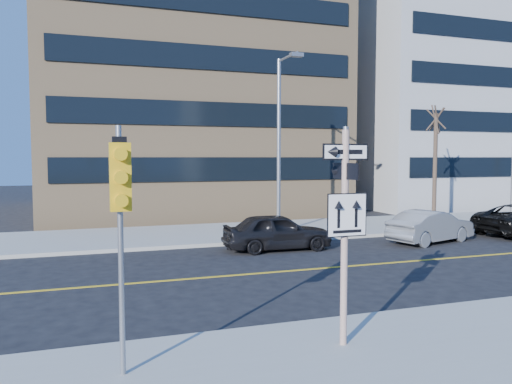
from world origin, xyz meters
name	(u,v)px	position (x,y,z in m)	size (l,w,h in m)	color
ground	(291,313)	(0.00, 0.00, 0.00)	(120.00, 120.00, 0.00)	black
far_sidewalk	(497,219)	(18.00, 12.00, 0.07)	(66.00, 6.00, 0.15)	#A6A49B
sign_pole	(345,223)	(0.00, -2.51, 2.44)	(0.92, 0.92, 4.06)	silver
traffic_signal	(120,198)	(-4.00, -2.66, 3.03)	(0.32, 0.45, 4.00)	gray
parked_car_a	(277,232)	(2.58, 7.54, 0.73)	(4.28, 1.72, 1.46)	black
parked_car_b	(431,226)	(9.44, 7.01, 0.70)	(4.22, 1.47, 1.39)	gray
streetlight_a	(281,133)	(4.00, 10.76, 4.76)	(0.55, 2.25, 8.00)	gray
street_tree_west	(436,122)	(13.00, 11.30, 5.52)	(1.80, 1.80, 6.35)	#362720
building_brick	(180,82)	(2.00, 25.00, 9.00)	(18.00, 18.00, 18.00)	tan
building_grey_mid	(445,111)	(24.00, 24.00, 7.50)	(20.00, 16.00, 15.00)	#A5A7AA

